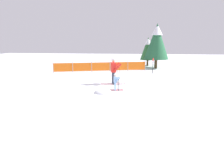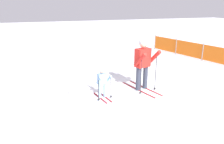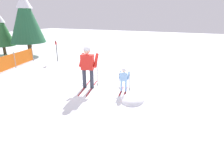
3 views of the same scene
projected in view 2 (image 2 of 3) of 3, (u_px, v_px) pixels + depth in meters
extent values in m
plane|color=white|center=(146.00, 90.00, 7.62)|extent=(60.00, 60.00, 0.00)
cube|color=maroon|center=(145.00, 88.00, 7.81)|extent=(1.65, 0.51, 0.02)
cube|color=maroon|center=(138.00, 90.00, 7.64)|extent=(1.65, 0.51, 0.02)
cylinder|color=#333847|center=(145.00, 77.00, 7.68)|extent=(0.16, 0.16, 0.81)
cylinder|color=#333847|center=(138.00, 79.00, 7.51)|extent=(0.16, 0.16, 0.81)
cube|color=red|center=(143.00, 58.00, 7.38)|extent=(0.41, 0.56, 0.63)
cylinder|color=red|center=(154.00, 57.00, 7.36)|extent=(0.56, 0.27, 0.55)
cylinder|color=red|center=(140.00, 60.00, 7.02)|extent=(0.56, 0.27, 0.55)
sphere|color=#D8AD8C|center=(143.00, 44.00, 7.23)|extent=(0.27, 0.27, 0.27)
sphere|color=silver|center=(143.00, 42.00, 7.22)|extent=(0.28, 0.28, 0.28)
cylinder|color=black|center=(156.00, 73.00, 7.45)|extent=(0.02, 0.02, 1.26)
cylinder|color=black|center=(155.00, 88.00, 7.63)|extent=(0.07, 0.07, 0.01)
cylinder|color=black|center=(141.00, 76.00, 7.10)|extent=(0.02, 0.02, 1.26)
cylinder|color=black|center=(140.00, 92.00, 7.27)|extent=(0.07, 0.07, 0.01)
cube|color=maroon|center=(105.00, 97.00, 7.08)|extent=(0.93, 0.23, 0.02)
cube|color=maroon|center=(100.00, 98.00, 6.99)|extent=(0.93, 0.23, 0.02)
cylinder|color=#8CBFF2|center=(105.00, 90.00, 7.00)|extent=(0.09, 0.09, 0.45)
cylinder|color=#8CBFF2|center=(100.00, 91.00, 6.92)|extent=(0.09, 0.09, 0.45)
cube|color=#8CBFF2|center=(102.00, 79.00, 6.84)|extent=(0.21, 0.30, 0.35)
cylinder|color=#8CBFF2|center=(109.00, 79.00, 6.81)|extent=(0.32, 0.13, 0.29)
cylinder|color=#8CBFF2|center=(99.00, 80.00, 6.65)|extent=(0.32, 0.13, 0.29)
sphere|color=#D8AD8C|center=(102.00, 71.00, 6.76)|extent=(0.15, 0.15, 0.15)
sphere|color=white|center=(102.00, 70.00, 6.75)|extent=(0.16, 0.16, 0.16)
cylinder|color=black|center=(111.00, 88.00, 6.89)|extent=(0.02, 0.02, 0.69)
cylinder|color=black|center=(111.00, 96.00, 6.97)|extent=(0.07, 0.07, 0.01)
cylinder|color=black|center=(99.00, 91.00, 6.68)|extent=(0.02, 0.02, 0.69)
cylinder|color=black|center=(99.00, 99.00, 6.77)|extent=(0.07, 0.07, 0.01)
cylinder|color=gray|center=(155.00, 42.00, 14.10)|extent=(0.06, 0.06, 0.94)
cylinder|color=gray|center=(176.00, 46.00, 12.70)|extent=(0.06, 0.06, 0.94)
cylinder|color=gray|center=(203.00, 52.00, 11.29)|extent=(0.06, 0.06, 0.94)
cube|color=orange|center=(165.00, 44.00, 13.40)|extent=(1.71, 0.48, 0.79)
cube|color=orange|center=(189.00, 49.00, 11.99)|extent=(1.71, 0.48, 0.79)
cube|color=orange|center=(219.00, 55.00, 10.59)|extent=(1.71, 0.48, 0.79)
ellipsoid|color=white|center=(81.00, 93.00, 7.41)|extent=(1.01, 0.86, 0.41)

